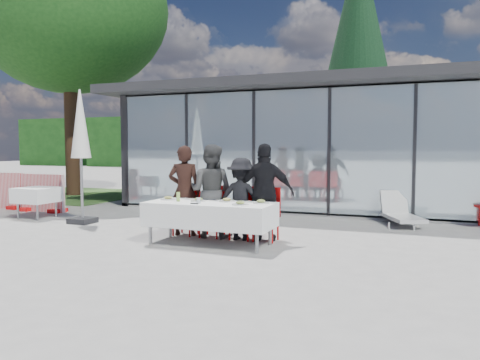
% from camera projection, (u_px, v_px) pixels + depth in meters
% --- Properties ---
extents(ground, '(90.00, 90.00, 0.00)m').
position_uv_depth(ground, '(226.00, 246.00, 8.11)').
color(ground, gray).
rests_on(ground, ground).
extents(pavilion, '(14.80, 8.80, 3.44)m').
position_uv_depth(pavilion, '(385.00, 134.00, 14.81)').
color(pavilion, gray).
rests_on(pavilion, ground).
extents(treeline, '(62.50, 2.00, 4.40)m').
position_uv_depth(treeline, '(349.00, 141.00, 34.69)').
color(treeline, '#123912').
rests_on(treeline, ground).
extents(dining_table, '(2.26, 0.96, 0.75)m').
position_uv_depth(dining_table, '(210.00, 214.00, 8.21)').
color(dining_table, white).
rests_on(dining_table, ground).
extents(diner_a, '(0.79, 0.79, 1.75)m').
position_uv_depth(diner_a, '(185.00, 191.00, 9.07)').
color(diner_a, black).
rests_on(diner_a, ground).
extents(diner_chair_a, '(0.44, 0.44, 0.97)m').
position_uv_depth(diner_chair_a, '(188.00, 207.00, 9.21)').
color(diner_chair_a, red).
rests_on(diner_chair_a, ground).
extents(diner_b, '(0.87, 0.87, 1.77)m').
position_uv_depth(diner_b, '(211.00, 191.00, 8.87)').
color(diner_b, '#444444').
rests_on(diner_b, ground).
extents(diner_chair_b, '(0.44, 0.44, 0.97)m').
position_uv_depth(diner_chair_b, '(214.00, 208.00, 9.01)').
color(diner_chair_b, red).
rests_on(diner_chair_b, ground).
extents(diner_c, '(1.03, 1.03, 1.52)m').
position_uv_depth(diner_c, '(241.00, 199.00, 8.65)').
color(diner_c, black).
rests_on(diner_c, ground).
extents(diner_chair_c, '(0.44, 0.44, 0.97)m').
position_uv_depth(diner_chair_c, '(244.00, 210.00, 8.78)').
color(diner_chair_c, red).
rests_on(diner_chair_c, ground).
extents(diner_d, '(1.18, 1.18, 1.79)m').
position_uv_depth(diner_d, '(265.00, 193.00, 8.47)').
color(diner_d, black).
rests_on(diner_d, ground).
extents(diner_chair_d, '(0.44, 0.44, 0.97)m').
position_uv_depth(diner_chair_d, '(267.00, 211.00, 8.61)').
color(diner_chair_d, red).
rests_on(diner_chair_d, ground).
extents(plate_a, '(0.28, 0.28, 0.07)m').
position_uv_depth(plate_a, '(168.00, 198.00, 8.61)').
color(plate_a, silver).
rests_on(plate_a, dining_table).
extents(plate_b, '(0.28, 0.28, 0.07)m').
position_uv_depth(plate_b, '(198.00, 200.00, 8.36)').
color(plate_b, silver).
rests_on(plate_b, dining_table).
extents(plate_c, '(0.28, 0.28, 0.07)m').
position_uv_depth(plate_c, '(227.00, 200.00, 8.29)').
color(plate_c, silver).
rests_on(plate_c, dining_table).
extents(plate_d, '(0.28, 0.28, 0.07)m').
position_uv_depth(plate_d, '(261.00, 202.00, 8.04)').
color(plate_d, silver).
rests_on(plate_d, dining_table).
extents(plate_extra, '(0.28, 0.28, 0.07)m').
position_uv_depth(plate_extra, '(240.00, 204.00, 7.82)').
color(plate_extra, silver).
rests_on(plate_extra, dining_table).
extents(juice_bottle, '(0.06, 0.06, 0.17)m').
position_uv_depth(juice_bottle, '(178.00, 197.00, 8.34)').
color(juice_bottle, '#95C150').
rests_on(juice_bottle, dining_table).
extents(drinking_glasses, '(0.07, 0.07, 0.10)m').
position_uv_depth(drinking_glasses, '(198.00, 200.00, 8.04)').
color(drinking_glasses, silver).
rests_on(drinking_glasses, dining_table).
extents(folded_eyeglasses, '(0.14, 0.03, 0.01)m').
position_uv_depth(folded_eyeglasses, '(194.00, 203.00, 7.97)').
color(folded_eyeglasses, black).
rests_on(folded_eyeglasses, dining_table).
extents(spare_table_left, '(0.86, 0.86, 0.74)m').
position_uv_depth(spare_table_left, '(37.00, 195.00, 11.35)').
color(spare_table_left, white).
rests_on(spare_table_left, ground).
extents(market_umbrella, '(0.50, 0.50, 3.00)m').
position_uv_depth(market_umbrella, '(81.00, 134.00, 10.44)').
color(market_umbrella, black).
rests_on(market_umbrella, ground).
extents(lounger, '(1.07, 1.46, 0.72)m').
position_uv_depth(lounger, '(400.00, 213.00, 10.40)').
color(lounger, silver).
rests_on(lounger, ground).
extents(deciduous_tree, '(7.04, 6.40, 9.38)m').
position_uv_depth(deciduous_tree, '(69.00, 11.00, 16.32)').
color(deciduous_tree, '#382316').
rests_on(deciduous_tree, ground).
extents(conifer_tree, '(4.00, 4.00, 10.50)m').
position_uv_depth(conifer_tree, '(358.00, 45.00, 19.58)').
color(conifer_tree, '#382316').
rests_on(conifer_tree, ground).
extents(grass_patch, '(5.00, 5.00, 0.02)m').
position_uv_depth(grass_patch, '(74.00, 195.00, 16.77)').
color(grass_patch, '#385926').
rests_on(grass_patch, ground).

